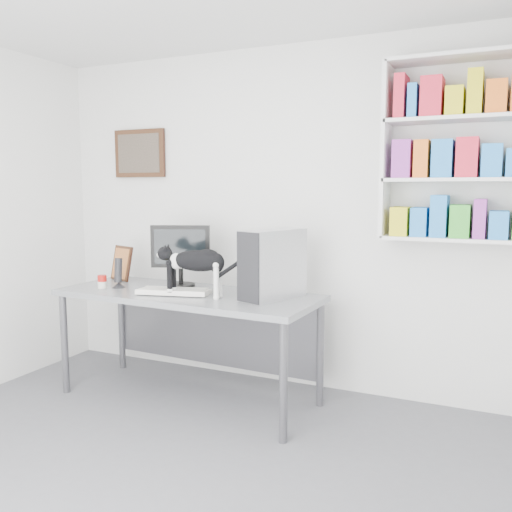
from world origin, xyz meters
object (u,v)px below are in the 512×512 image
Objects in this scene: bookshelf at (462,149)px; soup_can at (102,282)px; leaning_print at (122,263)px; desk at (188,346)px; keyboard at (174,291)px; cat at (196,273)px; monitor at (181,255)px; pc_tower at (273,264)px; speaker at (118,272)px.

soup_can is (-2.52, -0.64, -0.98)m from bookshelf.
bookshelf reaches higher than leaning_print.
soup_can is (-0.69, -0.13, 0.46)m from desk.
cat reaches higher than keyboard.
soup_can is at bearing -168.84° from monitor.
bookshelf is 2.55× the size of pc_tower.
pc_tower is 1.26m from speaker.
desk is at bearing -68.85° from monitor.
speaker is 0.81× the size of leaning_print.
monitor reaches higher than keyboard.
leaning_print is at bearing 141.91° from keyboard.
monitor is 0.85m from pc_tower.
cat is at bearing -21.75° from keyboard.
cat reaches higher than desk.
bookshelf reaches higher than cat.
monitor is (-0.18, 0.19, 0.66)m from desk.
pc_tower is 0.85× the size of cat.
monitor reaches higher than leaning_print.
monitor reaches higher than cat.
monitor is 4.83× the size of soup_can.
monitor is 2.04× the size of speaker.
speaker reaches higher than soup_can.
pc_tower is 1.38m from soup_can.
desk is 8.17× the size of speaker.
desk is at bearing 131.98° from cat.
keyboard is 0.26m from cat.
cat reaches higher than leaning_print.
cat is at bearing 0.08° from soup_can.
bookshelf reaches higher than speaker.
speaker is at bearing -169.82° from monitor.
bookshelf is 12.15× the size of soup_can.
keyboard is at bearing -20.44° from speaker.
desk is at bearing 47.84° from keyboard.
keyboard is 0.55m from speaker.
cat is (0.84, 0.00, 0.13)m from soup_can.
pc_tower is (0.66, 0.06, 0.65)m from desk.
desk is at bearing -155.29° from pc_tower.
speaker is (-1.25, -0.12, -0.12)m from pc_tower.
leaning_print is 0.52× the size of cat.
bookshelf is 2.37× the size of keyboard.
keyboard reaches higher than desk.
soup_can reaches higher than desk.
cat is (0.74, -0.07, 0.06)m from speaker.
cat is at bearing -1.75° from leaning_print.
desk is 0.99m from leaning_print.
cat is (0.15, -0.13, 0.59)m from desk.
cat is at bearing -21.45° from speaker.
pc_tower is 1.62× the size of leaning_print.
monitor is at bearing -171.11° from bookshelf.
bookshelf reaches higher than soup_can.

